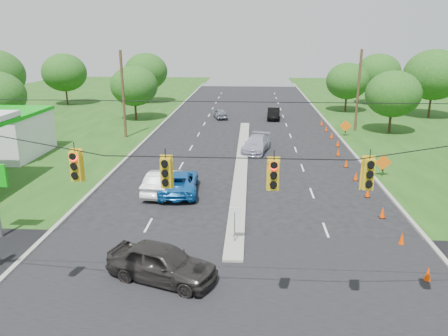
{
  "coord_description": "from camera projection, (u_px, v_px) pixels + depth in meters",
  "views": [
    {
      "loc": [
        0.76,
        -14.46,
        10.35
      ],
      "look_at": [
        -0.82,
        10.36,
        2.8
      ],
      "focal_mm": 35.0,
      "sensor_mm": 36.0,
      "label": 1
    }
  ],
  "objects": [
    {
      "name": "work_sign_1",
      "position": [
        383.0,
        163.0,
        33.08
      ],
      "size": [
        1.27,
        0.58,
        1.37
      ],
      "color": "black",
      "rests_on": "ground"
    },
    {
      "name": "cone_6",
      "position": [
        338.0,
        152.0,
        39.16
      ],
      "size": [
        0.32,
        0.32,
        0.7
      ],
      "primitive_type": "cone",
      "color": "#FF4000",
      "rests_on": "ground"
    },
    {
      "name": "cone_1",
      "position": [
        402.0,
        239.0,
        22.45
      ],
      "size": [
        0.32,
        0.32,
        0.7
      ],
      "primitive_type": "cone",
      "color": "#FF4000",
      "rests_on": "ground"
    },
    {
      "name": "curb_right",
      "position": [
        342.0,
        141.0,
        44.9
      ],
      "size": [
        0.25,
        110.0,
        0.16
      ],
      "primitive_type": "cube",
      "color": "gray",
      "rests_on": "ground"
    },
    {
      "name": "silver_car_oncoming",
      "position": [
        220.0,
        114.0,
        56.92
      ],
      "size": [
        2.31,
        3.97,
        1.27
      ],
      "primitive_type": "imported",
      "rotation": [
        0.0,
        0.0,
        3.37
      ],
      "color": "slate",
      "rests_on": "ground"
    },
    {
      "name": "work_sign_2",
      "position": [
        346.0,
        127.0,
        46.45
      ],
      "size": [
        1.27,
        0.58,
        1.37
      ],
      "color": "black",
      "rests_on": "ground"
    },
    {
      "name": "ground",
      "position": [
        228.0,
        315.0,
        16.86
      ],
      "size": [
        160.0,
        160.0,
        0.0
      ],
      "primitive_type": "plane",
      "color": "black",
      "rests_on": "ground"
    },
    {
      "name": "silver_car_far",
      "position": [
        256.0,
        144.0,
        40.44
      ],
      "size": [
        3.09,
        5.38,
        1.47
      ],
      "primitive_type": "imported",
      "rotation": [
        0.0,
        0.0,
        -0.22
      ],
      "color": "#A4A3B8",
      "rests_on": "ground"
    },
    {
      "name": "cone_0",
      "position": [
        428.0,
        274.0,
        19.1
      ],
      "size": [
        0.32,
        0.32,
        0.7
      ],
      "primitive_type": "cone",
      "color": "#FF4000",
      "rests_on": "ground"
    },
    {
      "name": "cone_3",
      "position": [
        368.0,
        192.0,
        29.13
      ],
      "size": [
        0.32,
        0.32,
        0.7
      ],
      "primitive_type": "cone",
      "color": "#FF4000",
      "rests_on": "ground"
    },
    {
      "name": "blue_pickup",
      "position": [
        179.0,
        182.0,
        29.9
      ],
      "size": [
        3.03,
        5.69,
        1.52
      ],
      "primitive_type": "imported",
      "rotation": [
        0.0,
        0.0,
        3.24
      ],
      "color": "#145CAB",
      "rests_on": "ground"
    },
    {
      "name": "dark_car_receding",
      "position": [
        274.0,
        114.0,
        56.37
      ],
      "size": [
        1.82,
        4.52,
        1.46
      ],
      "primitive_type": "imported",
      "rotation": [
        0.0,
        0.0,
        -0.06
      ],
      "color": "black",
      "rests_on": "ground"
    },
    {
      "name": "cone_8",
      "position": [
        332.0,
        135.0,
        45.81
      ],
      "size": [
        0.32,
        0.32,
        0.7
      ],
      "primitive_type": "cone",
      "color": "#FF4000",
      "rests_on": "ground"
    },
    {
      "name": "cone_4",
      "position": [
        356.0,
        176.0,
        32.47
      ],
      "size": [
        0.32,
        0.32,
        0.7
      ],
      "primitive_type": "cone",
      "color": "#FF4000",
      "rests_on": "ground"
    },
    {
      "name": "cone_5",
      "position": [
        346.0,
        163.0,
        35.82
      ],
      "size": [
        0.32,
        0.32,
        0.7
      ],
      "primitive_type": "cone",
      "color": "#FF4000",
      "rests_on": "ground"
    },
    {
      "name": "cone_9",
      "position": [
        326.0,
        128.0,
        49.15
      ],
      "size": [
        0.32,
        0.32,
        0.7
      ],
      "primitive_type": "cone",
      "color": "#FF4000",
      "rests_on": "ground"
    },
    {
      "name": "signal_span",
      "position": [
        225.0,
        205.0,
        14.47
      ],
      "size": [
        25.6,
        0.32,
        9.0
      ],
      "color": "#422D1C",
      "rests_on": "ground"
    },
    {
      "name": "white_sedan",
      "position": [
        163.0,
        181.0,
        29.84
      ],
      "size": [
        2.17,
        5.02,
        1.61
      ],
      "primitive_type": "imported",
      "rotation": [
        0.0,
        0.0,
        3.04
      ],
      "color": "white",
      "rests_on": "ground"
    },
    {
      "name": "median_sign",
      "position": [
        235.0,
        218.0,
        22.17
      ],
      "size": [
        0.55,
        0.06,
        2.05
      ],
      "color": "gray",
      "rests_on": "ground"
    },
    {
      "name": "tree_4",
      "position": [
        64.0,
        73.0,
        66.79
      ],
      "size": [
        6.72,
        6.72,
        7.84
      ],
      "color": "black",
      "rests_on": "ground"
    },
    {
      "name": "median",
      "position": [
        242.0,
        163.0,
        36.92
      ],
      "size": [
        1.0,
        34.0,
        0.18
      ],
      "primitive_type": "cube",
      "color": "gray",
      "rests_on": "ground"
    },
    {
      "name": "tree_10",
      "position": [
        434.0,
        75.0,
        55.81
      ],
      "size": [
        7.56,
        7.56,
        8.82
      ],
      "color": "black",
      "rests_on": "ground"
    },
    {
      "name": "cone_7",
      "position": [
        338.0,
        143.0,
        42.46
      ],
      "size": [
        0.32,
        0.32,
        0.7
      ],
      "primitive_type": "cone",
      "color": "#FF4000",
      "rests_on": "ground"
    },
    {
      "name": "tree_5",
      "position": [
        134.0,
        86.0,
        54.65
      ],
      "size": [
        5.88,
        5.88,
        6.86
      ],
      "color": "black",
      "rests_on": "ground"
    },
    {
      "name": "utility_pole_far_right",
      "position": [
        358.0,
        91.0,
        48.22
      ],
      "size": [
        0.28,
        0.28,
        9.0
      ],
      "primitive_type": "cylinder",
      "color": "#422D1C",
      "rests_on": "ground"
    },
    {
      "name": "curb_left",
      "position": [
        148.0,
        138.0,
        46.13
      ],
      "size": [
        0.25,
        110.0,
        0.16
      ],
      "primitive_type": "cube",
      "color": "gray",
      "rests_on": "ground"
    },
    {
      "name": "tree_9",
      "position": [
        393.0,
        94.0,
        47.1
      ],
      "size": [
        5.88,
        5.88,
        6.86
      ],
      "color": "black",
      "rests_on": "ground"
    },
    {
      "name": "tree_12",
      "position": [
        347.0,
        81.0,
        60.59
      ],
      "size": [
        5.88,
        5.88,
        6.86
      ],
      "color": "black",
      "rests_on": "ground"
    },
    {
      "name": "tree_6",
      "position": [
        146.0,
        71.0,
        68.92
      ],
      "size": [
        6.72,
        6.72,
        7.84
      ],
      "color": "black",
      "rests_on": "ground"
    },
    {
      "name": "cone_10",
      "position": [
        322.0,
        123.0,
        52.49
      ],
      "size": [
        0.32,
        0.32,
        0.7
      ],
      "primitive_type": "cone",
      "color": "#FF4000",
      "rests_on": "ground"
    },
    {
      "name": "utility_pole_far_left",
      "position": [
        123.0,
        95.0,
        44.97
      ],
      "size": [
        0.28,
        0.28,
        9.0
      ],
      "primitive_type": "cylinder",
      "color": "#422D1C",
      "rests_on": "ground"
    },
    {
      "name": "tree_11",
      "position": [
        378.0,
        73.0,
        66.73
      ],
      "size": [
        6.72,
        6.72,
        7.84
      ],
      "color": "black",
      "rests_on": "ground"
    },
    {
      "name": "black_sedan",
      "position": [
        162.0,
        263.0,
        19.08
      ],
      "size": [
        5.32,
        3.5,
        1.68
      ],
      "primitive_type": "imported",
      "rotation": [
        0.0,
        0.0,
        1.24
      ],
      "color": "#282423",
      "rests_on": "ground"
    },
    {
      "name": "cone_2",
      "position": [
        383.0,
        212.0,
        25.79
      ],
      "size": [
        0.32,
        0.32,
        0.7
      ],
      "primitive_type": "cone",
      "color": "#FF4000",
      "rests_on": "ground"
    },
    {
      "name": "cross_street",
      "position": [
        228.0,
        315.0,
        16.86
      ],
      "size": [
        160.0,
        14.0,
        0.02
      ],
      "primitive_type": "cube",
      "color": "black",
      "rests_on": "ground"
    }
  ]
}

